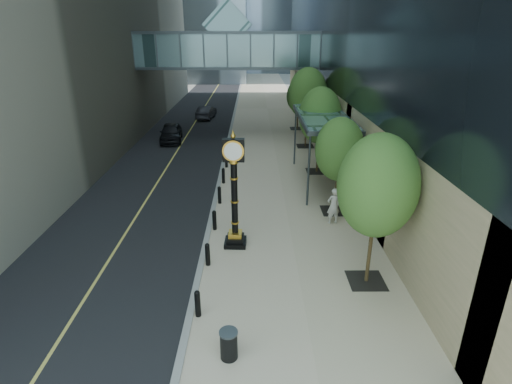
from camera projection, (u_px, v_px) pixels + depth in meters
ground at (279, 337)px, 12.81m from camera, size 320.00×320.00×0.00m
road at (203, 109)px, 49.81m from camera, size 8.00×180.00×0.02m
sidewalk at (267, 109)px, 49.86m from camera, size 8.00×180.00×0.06m
curb at (235, 109)px, 49.83m from camera, size 0.25×180.00×0.07m
skywalk at (228, 47)px, 35.82m from camera, size 17.00×4.20×5.80m
entrance_canopy at (323, 118)px, 24.22m from camera, size 3.00×8.00×4.38m
bollard_row at (217, 208)px, 20.94m from camera, size 0.20×16.20×0.90m
street_trees at (321, 117)px, 25.76m from camera, size 3.12×28.59×6.42m
street_clock at (234, 199)px, 17.39m from camera, size 1.01×1.01×5.17m
trash_bin at (229, 345)px, 11.78m from camera, size 0.68×0.68×0.90m
pedestrian at (333, 206)px, 19.92m from camera, size 0.78×0.61×1.89m
car_near at (171, 132)px, 35.09m from camera, size 2.37×4.72×1.54m
car_far at (206, 112)px, 44.22m from camera, size 1.98×4.33×1.38m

